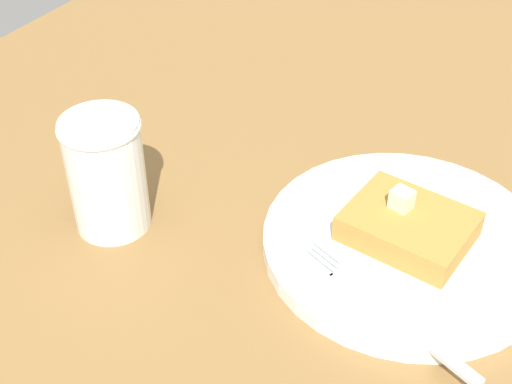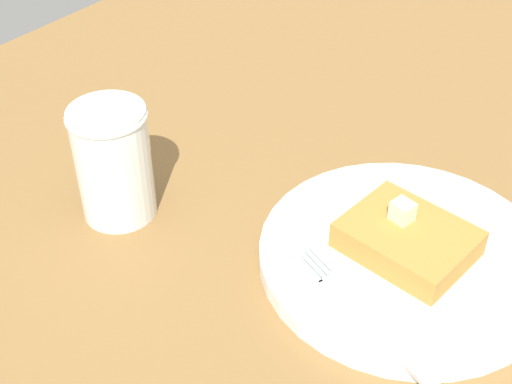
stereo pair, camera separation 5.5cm
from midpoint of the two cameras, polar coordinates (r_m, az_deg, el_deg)
name	(u,v)px [view 2 (the right image)]	position (r cm, az deg, el deg)	size (l,w,h in cm)	color
table_surface	(395,207)	(63.99, 13.45, -1.24)	(100.34, 100.34, 2.74)	brown
plate	(404,255)	(56.34, 14.54, -5.06)	(22.29, 22.29, 1.37)	white
toast_slice_center	(407,239)	(55.21, 14.81, -3.79)	(7.32, 9.18, 2.22)	#A77933
butter_pat_primary	(402,211)	(54.60, 14.46, -1.62)	(1.57, 1.41, 1.57)	beige
fork	(360,311)	(50.60, 11.46, -9.49)	(7.01, 15.47, 0.36)	silver
syrup_jar	(114,166)	(57.47, -8.66, 2.00)	(6.35, 6.35, 9.87)	#442007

